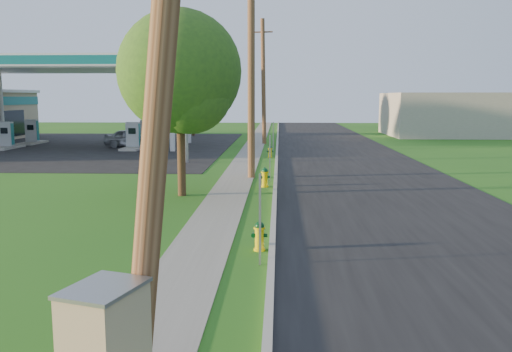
% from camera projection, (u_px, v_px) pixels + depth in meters
% --- Properties ---
extents(road, '(8.00, 120.00, 0.02)m').
position_uv_depth(road, '(399.00, 211.00, 17.32)').
color(road, black).
rests_on(road, ground).
extents(curb, '(0.15, 120.00, 0.15)m').
position_uv_depth(curb, '(274.00, 208.00, 17.48)').
color(curb, '#A09D93').
rests_on(curb, ground).
extents(sidewalk, '(1.50, 120.00, 0.03)m').
position_uv_depth(sidewalk, '(220.00, 209.00, 17.56)').
color(sidewalk, gray).
rests_on(sidewalk, ground).
extents(forecourt, '(26.00, 28.00, 0.02)m').
position_uv_depth(forecourt, '(54.00, 146.00, 39.95)').
color(forecourt, black).
rests_on(forecourt, ground).
extents(utility_pole_mid, '(1.40, 0.32, 9.80)m').
position_uv_depth(utility_pole_mid, '(251.00, 66.00, 23.74)').
color(utility_pole_mid, brown).
rests_on(utility_pole_mid, ground).
extents(utility_pole_far, '(1.40, 0.32, 9.50)m').
position_uv_depth(utility_pole_far, '(263.00, 81.00, 41.56)').
color(utility_pole_far, brown).
rests_on(utility_pole_far, ground).
extents(sign_post_near, '(0.05, 0.04, 2.00)m').
position_uv_depth(sign_post_near, '(260.00, 220.00, 11.62)').
color(sign_post_near, gray).
rests_on(sign_post_near, ground).
extents(sign_post_mid, '(0.05, 0.04, 2.00)m').
position_uv_depth(sign_post_mid, '(270.00, 158.00, 23.29)').
color(sign_post_mid, gray).
rests_on(sign_post_mid, ground).
extents(sign_post_far, '(0.05, 0.04, 2.00)m').
position_uv_depth(sign_post_far, '(273.00, 137.00, 35.35)').
color(sign_post_far, gray).
rests_on(sign_post_far, ground).
extents(gas_canopy, '(18.18, 9.18, 6.40)m').
position_uv_depth(gas_canopy, '(77.00, 65.00, 39.01)').
color(gas_canopy, silver).
rests_on(gas_canopy, ground).
extents(fuel_pump_nw, '(1.20, 3.20, 1.90)m').
position_uv_depth(fuel_pump_nw, '(7.00, 139.00, 37.97)').
color(fuel_pump_nw, '#A09D93').
rests_on(fuel_pump_nw, ground).
extents(fuel_pump_ne, '(1.20, 3.20, 1.90)m').
position_uv_depth(fuel_pump_ne, '(133.00, 139.00, 37.59)').
color(fuel_pump_ne, '#A09D93').
rests_on(fuel_pump_ne, ground).
extents(fuel_pump_sw, '(1.20, 3.20, 1.90)m').
position_uv_depth(fuel_pump_sw, '(32.00, 135.00, 41.93)').
color(fuel_pump_sw, '#A09D93').
rests_on(fuel_pump_sw, ground).
extents(fuel_pump_se, '(1.20, 3.20, 1.90)m').
position_uv_depth(fuel_pump_se, '(147.00, 135.00, 41.54)').
color(fuel_pump_se, '#A09D93').
rests_on(fuel_pump_se, ground).
extents(price_pylon, '(0.34, 2.04, 6.85)m').
position_uv_depth(price_pylon, '(185.00, 63.00, 29.28)').
color(price_pylon, gray).
rests_on(price_pylon, ground).
extents(distant_building, '(14.00, 10.00, 4.00)m').
position_uv_depth(distant_building, '(463.00, 114.00, 51.05)').
color(distant_building, gray).
rests_on(distant_building, ground).
extents(tree_verge, '(4.46, 4.46, 6.76)m').
position_uv_depth(tree_verge, '(182.00, 76.00, 19.37)').
color(tree_verge, '#392215').
rests_on(tree_verge, ground).
extents(tree_lot, '(4.60, 4.60, 6.97)m').
position_uv_depth(tree_lot, '(193.00, 88.00, 50.29)').
color(tree_lot, '#392215').
rests_on(tree_lot, ground).
extents(hydrant_near, '(0.38, 0.34, 0.74)m').
position_uv_depth(hydrant_near, '(259.00, 236.00, 12.82)').
color(hydrant_near, '#DEC209').
rests_on(hydrant_near, ground).
extents(hydrant_mid, '(0.42, 0.38, 0.82)m').
position_uv_depth(hydrant_mid, '(265.00, 177.00, 21.90)').
color(hydrant_mid, '#E1BE06').
rests_on(hydrant_mid, ground).
extents(hydrant_far, '(0.38, 0.34, 0.74)m').
position_uv_depth(hydrant_far, '(270.00, 151.00, 32.67)').
color(hydrant_far, yellow).
rests_on(hydrant_far, ground).
extents(car_silver, '(4.20, 2.33, 1.35)m').
position_uv_depth(car_silver, '(132.00, 138.00, 38.96)').
color(car_silver, '#9D9FA5').
rests_on(car_silver, ground).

